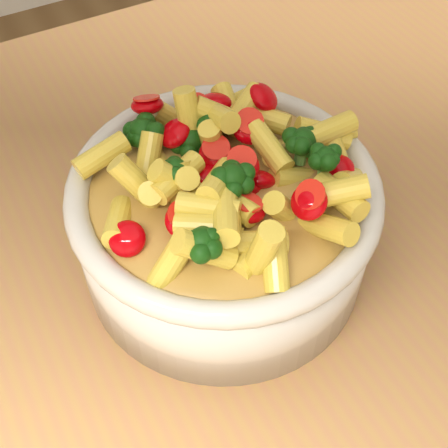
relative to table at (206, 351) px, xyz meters
name	(u,v)px	position (x,y,z in m)	size (l,w,h in m)	color
table	(206,351)	(0.00, 0.00, 0.00)	(1.20, 0.80, 0.90)	#A36D45
serving_bowl	(224,223)	(0.03, 0.01, 0.15)	(0.22, 0.22, 0.10)	silver
pasta_salad	(224,166)	(0.03, 0.01, 0.21)	(0.18, 0.18, 0.04)	#F6D64D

